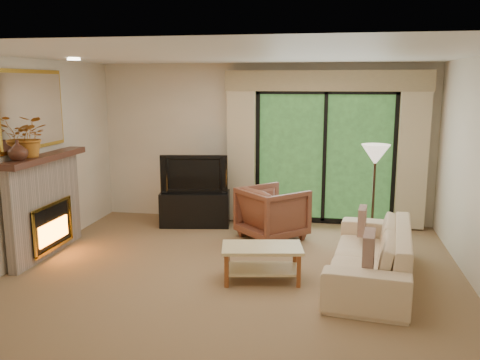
% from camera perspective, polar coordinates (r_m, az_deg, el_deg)
% --- Properties ---
extents(floor, '(5.50, 5.50, 0.00)m').
position_cam_1_polar(floor, '(6.35, -0.50, -10.31)').
color(floor, olive).
rests_on(floor, ground).
extents(ceiling, '(5.50, 5.50, 0.00)m').
position_cam_1_polar(ceiling, '(5.93, -0.54, 13.83)').
color(ceiling, silver).
rests_on(ceiling, ground).
extents(wall_back, '(5.00, 0.00, 5.00)m').
position_cam_1_polar(wall_back, '(8.45, 2.71, 4.12)').
color(wall_back, beige).
rests_on(wall_back, ground).
extents(wall_front, '(5.00, 0.00, 5.00)m').
position_cam_1_polar(wall_front, '(3.64, -8.03, -5.15)').
color(wall_front, beige).
rests_on(wall_front, ground).
extents(wall_left, '(0.00, 5.00, 5.00)m').
position_cam_1_polar(wall_left, '(7.05, -23.04, 1.91)').
color(wall_left, beige).
rests_on(wall_left, ground).
extents(fireplace, '(0.24, 1.70, 1.37)m').
position_cam_1_polar(fireplace, '(7.27, -21.03, -2.65)').
color(fireplace, gray).
rests_on(fireplace, floor).
extents(mirror, '(0.07, 1.45, 1.02)m').
position_cam_1_polar(mirror, '(7.14, -22.31, 7.31)').
color(mirror, gold).
rests_on(mirror, wall_left).
extents(sliding_door, '(2.26, 0.10, 2.16)m').
position_cam_1_polar(sliding_door, '(8.35, 9.47, 2.52)').
color(sliding_door, black).
rests_on(sliding_door, floor).
extents(curtain_left, '(0.45, 0.18, 2.35)m').
position_cam_1_polar(curtain_left, '(8.36, 0.17, 3.37)').
color(curtain_left, '#C9B690').
rests_on(curtain_left, floor).
extents(curtain_right, '(0.45, 0.18, 2.35)m').
position_cam_1_polar(curtain_right, '(8.32, 18.82, 2.75)').
color(curtain_right, '#C9B690').
rests_on(curtain_right, floor).
extents(cornice, '(3.20, 0.24, 0.32)m').
position_cam_1_polar(cornice, '(8.17, 9.73, 10.92)').
color(cornice, '#9D8963').
rests_on(cornice, wall_back).
extents(media_console, '(1.17, 0.67, 0.55)m').
position_cam_1_polar(media_console, '(8.31, -5.04, -3.20)').
color(media_console, black).
rests_on(media_console, floor).
extents(tv, '(1.08, 0.31, 0.62)m').
position_cam_1_polar(tv, '(8.18, -5.11, 0.78)').
color(tv, black).
rests_on(tv, media_console).
extents(armchair, '(1.19, 1.19, 0.78)m').
position_cam_1_polar(armchair, '(7.58, 3.67, -3.69)').
color(armchair, brown).
rests_on(armchair, floor).
extents(sofa, '(1.13, 2.33, 0.65)m').
position_cam_1_polar(sofa, '(6.20, 14.47, -7.98)').
color(sofa, beige).
rests_on(sofa, floor).
extents(pillow_near, '(0.16, 0.43, 0.42)m').
position_cam_1_polar(pillow_near, '(5.51, 14.25, -7.84)').
color(pillow_near, '#502923').
rests_on(pillow_near, sofa).
extents(pillow_far, '(0.13, 0.36, 0.35)m').
position_cam_1_polar(pillow_far, '(6.75, 13.56, -4.45)').
color(pillow_far, '#502923').
rests_on(pillow_far, sofa).
extents(coffee_table, '(1.01, 0.67, 0.42)m').
position_cam_1_polar(coffee_table, '(6.04, 2.48, -9.32)').
color(coffee_table, '#D4BC84').
rests_on(coffee_table, floor).
extents(floor_lamp, '(0.48, 0.48, 1.46)m').
position_cam_1_polar(floor_lamp, '(7.32, 14.74, -1.81)').
color(floor_lamp, beige).
rests_on(floor_lamp, floor).
extents(vase, '(0.29, 0.29, 0.25)m').
position_cam_1_polar(vase, '(6.68, -23.71, 3.08)').
color(vase, '#46261B').
rests_on(vase, fireplace).
extents(branches, '(0.55, 0.50, 0.52)m').
position_cam_1_polar(branches, '(6.89, -22.51, 4.52)').
color(branches, '#AB6721').
rests_on(branches, fireplace).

